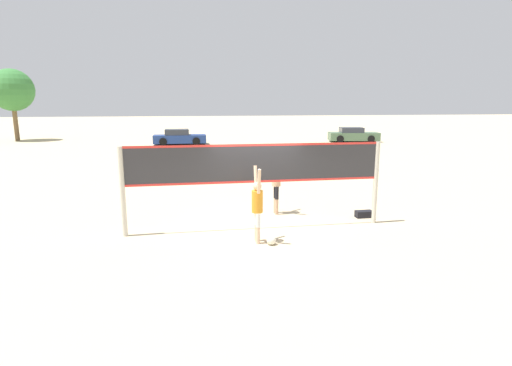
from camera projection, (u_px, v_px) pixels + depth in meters
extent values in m
plane|color=#C6B28C|center=(256.00, 229.00, 11.29)|extent=(200.00, 200.00, 0.00)
cylinder|color=beige|center=(123.00, 192.00, 10.46)|extent=(0.13, 0.13, 2.41)
cylinder|color=beige|center=(376.00, 183.00, 11.65)|extent=(0.13, 0.13, 2.41)
cube|color=#2D2D33|center=(256.00, 163.00, 10.92)|extent=(6.98, 0.02, 1.07)
cube|color=red|center=(256.00, 145.00, 10.82)|extent=(6.98, 0.03, 0.06)
cube|color=red|center=(256.00, 181.00, 11.02)|extent=(6.98, 0.03, 0.06)
cylinder|color=beige|center=(258.00, 235.00, 10.07)|extent=(0.11, 0.11, 0.44)
cylinder|color=white|center=(258.00, 220.00, 9.99)|extent=(0.12, 0.12, 0.36)
cylinder|color=beige|center=(257.00, 233.00, 10.26)|extent=(0.11, 0.11, 0.44)
cylinder|color=white|center=(257.00, 218.00, 10.18)|extent=(0.12, 0.12, 0.36)
cylinder|color=orange|center=(257.00, 201.00, 10.00)|extent=(0.28, 0.28, 0.56)
sphere|color=beige|center=(257.00, 186.00, 9.92)|extent=(0.22, 0.22, 0.22)
cylinder|color=beige|center=(259.00, 181.00, 9.66)|extent=(0.08, 0.21, 0.63)
cylinder|color=beige|center=(256.00, 178.00, 10.11)|extent=(0.08, 0.21, 0.63)
cylinder|color=tan|center=(275.00, 205.00, 12.90)|extent=(0.11, 0.11, 0.50)
cylinder|color=black|center=(275.00, 192.00, 12.81)|extent=(0.12, 0.12, 0.41)
cylinder|color=tan|center=(277.00, 207.00, 12.71)|extent=(0.11, 0.11, 0.50)
cylinder|color=black|center=(277.00, 193.00, 12.62)|extent=(0.12, 0.12, 0.41)
cylinder|color=tan|center=(276.00, 176.00, 12.61)|extent=(0.28, 0.28, 0.64)
sphere|color=tan|center=(276.00, 162.00, 12.52)|extent=(0.25, 0.25, 0.25)
cylinder|color=tan|center=(275.00, 155.00, 12.72)|extent=(0.08, 0.23, 0.72)
cylinder|color=tan|center=(278.00, 157.00, 12.25)|extent=(0.08, 0.23, 0.72)
sphere|color=silver|center=(271.00, 240.00, 10.00)|extent=(0.24, 0.24, 0.24)
cube|color=black|center=(364.00, 214.00, 12.41)|extent=(0.52, 0.27, 0.21)
cube|color=navy|center=(180.00, 139.00, 34.30)|extent=(4.46, 1.79, 0.68)
cube|color=#2D333D|center=(177.00, 132.00, 34.14)|extent=(2.02, 1.61, 0.48)
cylinder|color=black|center=(195.00, 139.00, 35.36)|extent=(0.64, 0.23, 0.64)
cylinder|color=black|center=(196.00, 141.00, 33.80)|extent=(0.64, 0.23, 0.64)
cylinder|color=black|center=(164.00, 140.00, 34.85)|extent=(0.64, 0.23, 0.64)
cylinder|color=black|center=(163.00, 142.00, 33.29)|extent=(0.64, 0.23, 0.64)
cube|color=#4C6B4C|center=(354.00, 136.00, 36.69)|extent=(4.73, 2.58, 0.71)
cube|color=#2D333D|center=(351.00, 130.00, 36.58)|extent=(2.28, 1.98, 0.46)
cylinder|color=black|center=(366.00, 137.00, 37.53)|extent=(0.67, 0.33, 0.64)
cylinder|color=black|center=(371.00, 139.00, 35.87)|extent=(0.67, 0.33, 0.64)
cylinder|color=black|center=(337.00, 137.00, 37.57)|extent=(0.67, 0.33, 0.64)
cylinder|color=black|center=(340.00, 139.00, 35.91)|extent=(0.67, 0.33, 0.64)
cylinder|color=brown|center=(16.00, 121.00, 37.31)|extent=(0.40, 0.40, 3.62)
sphere|color=#387A38|center=(12.00, 90.00, 36.75)|extent=(3.85, 3.85, 3.85)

